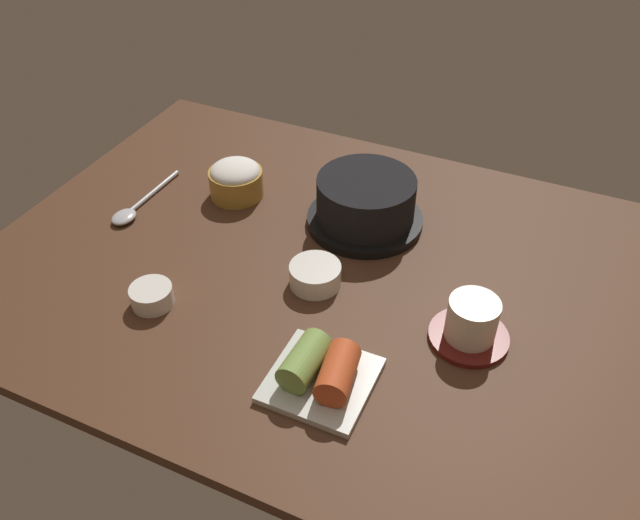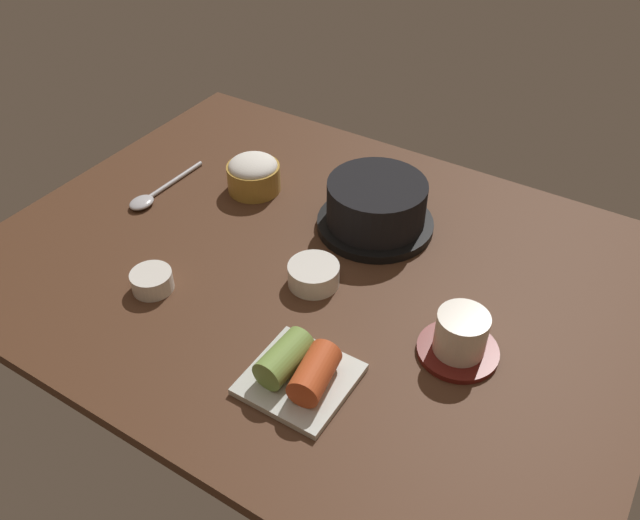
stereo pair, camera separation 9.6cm
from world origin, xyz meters
TOP-DOWN VIEW (x-y plane):
  - dining_table at (0.00, 0.00)cm, footprint 100.00×76.00cm
  - stone_pot at (3.32, 12.89)cm, footprint 19.06×19.06cm
  - rice_bowl at (-20.08, 11.37)cm, footprint 9.30×9.30cm
  - tea_cup_with_saucer at (25.62, -5.43)cm, footprint 10.86×10.86cm
  - banchan_cup_center at (2.13, -3.98)cm, footprint 7.66×7.66cm
  - kimchi_plate at (10.65, -20.61)cm, footprint 12.79×12.79cm
  - side_bowl_near at (-17.23, -17.47)cm, footprint 6.10×6.10cm
  - spoon at (-33.45, -0.53)cm, footprint 3.60×17.90cm

SIDE VIEW (x-z plane):
  - dining_table at x=0.00cm, z-range 0.00..2.00cm
  - spoon at x=-33.45cm, z-range 1.94..3.29cm
  - side_bowl_near at x=-17.23cm, z-range 2.12..5.06cm
  - banchan_cup_center at x=2.13cm, z-range 2.13..5.46cm
  - kimchi_plate at x=10.65cm, z-range 1.53..6.79cm
  - tea_cup_with_saucer at x=25.62cm, z-range 1.66..8.37cm
  - rice_bowl at x=-20.08cm, z-range 2.06..8.47cm
  - stone_pot at x=3.32cm, z-range 1.96..10.52cm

